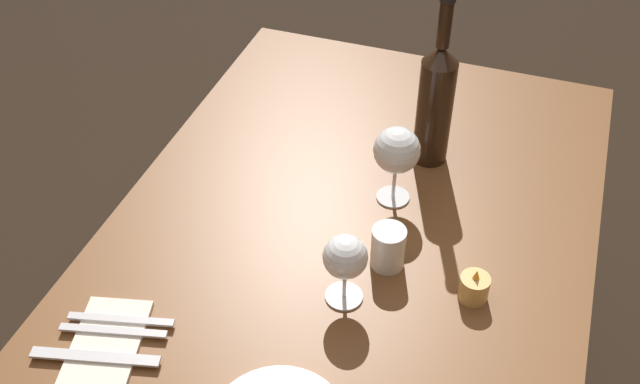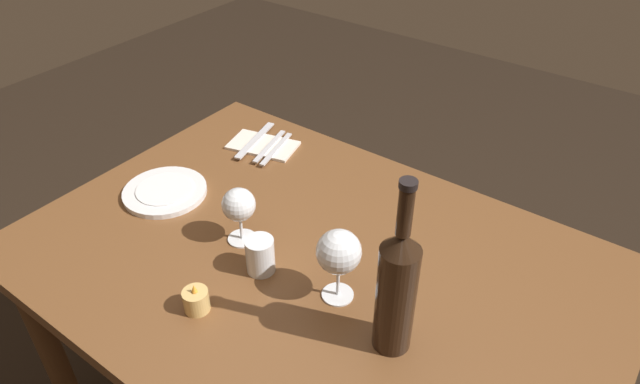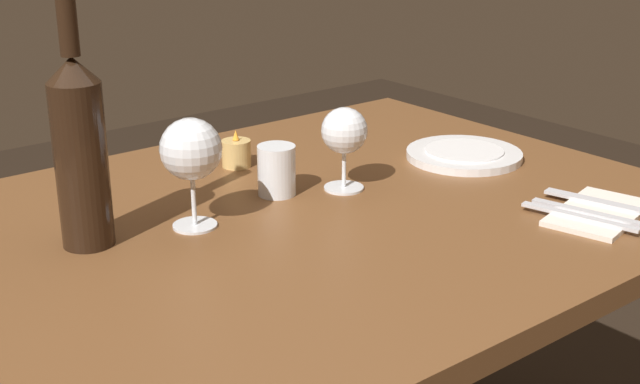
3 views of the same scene
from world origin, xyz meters
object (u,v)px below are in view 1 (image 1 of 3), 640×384
object	(u,v)px
folded_napkin	(106,345)
table_knife	(95,357)
wine_bottle	(435,101)
fork_outer	(121,319)
wine_glass_left	(345,258)
votive_candle	(474,288)
fork_inner	(113,331)
wine_glass_right	(397,152)
water_tumbler	(388,249)

from	to	relation	value
folded_napkin	table_knife	xyz separation A→B (m)	(0.03, 0.00, 0.01)
wine_bottle	fork_outer	size ratio (longest dim) A/B	2.09
wine_glass_left	table_knife	bearing A→B (deg)	-52.43
votive_candle	fork_inner	bearing A→B (deg)	-63.22
wine_glass_right	wine_bottle	bearing A→B (deg)	165.51
votive_candle	table_knife	world-z (taller)	votive_candle
wine_bottle	folded_napkin	distance (m)	0.77
water_tumbler	folded_napkin	world-z (taller)	water_tumbler
folded_napkin	fork_outer	bearing A→B (deg)	180.00
wine_glass_right	water_tumbler	world-z (taller)	wine_glass_right
folded_napkin	fork_outer	xyz separation A→B (m)	(-0.05, 0.00, 0.01)
wine_glass_left	wine_glass_right	xyz separation A→B (m)	(-0.28, 0.01, 0.02)
wine_glass_left	wine_bottle	distance (m)	0.43
fork_inner	water_tumbler	bearing A→B (deg)	128.33
fork_outer	water_tumbler	bearing A→B (deg)	125.96
wine_bottle	water_tumbler	size ratio (longest dim) A/B	4.53
wine_bottle	votive_candle	xyz separation A→B (m)	(0.35, 0.16, -0.12)
votive_candle	folded_napkin	xyz separation A→B (m)	(0.30, -0.54, -0.02)
wine_bottle	wine_glass_right	bearing A→B (deg)	-14.49
votive_candle	table_knife	xyz separation A→B (m)	(0.33, -0.54, -0.01)
wine_glass_right	fork_outer	size ratio (longest dim) A/B	0.93
wine_glass_left	fork_outer	size ratio (longest dim) A/B	0.78
folded_napkin	fork_inner	distance (m)	0.03
wine_bottle	folded_napkin	xyz separation A→B (m)	(0.65, -0.39, -0.14)
fork_inner	fork_outer	bearing A→B (deg)	180.00
wine_glass_right	votive_candle	distance (m)	0.30
water_tumbler	folded_napkin	size ratio (longest dim) A/B	0.39
wine_bottle	votive_candle	size ratio (longest dim) A/B	5.56
wine_glass_right	table_knife	world-z (taller)	wine_glass_right
folded_napkin	table_knife	bearing A→B (deg)	0.00
wine_glass_left	wine_glass_right	distance (m)	0.28
fork_outer	wine_glass_right	bearing A→B (deg)	142.59
votive_candle	fork_outer	distance (m)	0.60
wine_bottle	fork_inner	size ratio (longest dim) A/B	2.09
water_tumbler	fork_inner	size ratio (longest dim) A/B	0.46
wine_glass_right	fork_outer	bearing A→B (deg)	-37.41
table_knife	votive_candle	bearing A→B (deg)	121.20
fork_inner	folded_napkin	bearing A→B (deg)	0.00
fork_inner	fork_outer	world-z (taller)	same
fork_inner	wine_glass_left	bearing A→B (deg)	121.17
votive_candle	water_tumbler	bearing A→B (deg)	-100.01
wine_bottle	table_knife	size ratio (longest dim) A/B	1.78
water_tumbler	fork_outer	bearing A→B (deg)	-54.04
wine_glass_left	fork_inner	bearing A→B (deg)	-58.83
water_tumbler	table_knife	world-z (taller)	water_tumbler
wine_glass_left	folded_napkin	size ratio (longest dim) A/B	0.66
wine_glass_left	fork_outer	bearing A→B (deg)	-62.07
votive_candle	table_knife	distance (m)	0.64
wine_bottle	folded_napkin	world-z (taller)	wine_bottle
wine_glass_right	votive_candle	bearing A→B (deg)	43.85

